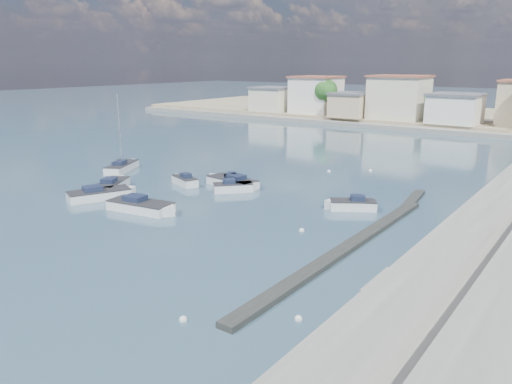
% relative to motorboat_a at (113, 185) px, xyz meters
% --- Properties ---
extents(ground, '(400.00, 400.00, 0.00)m').
position_rel_motorboat_a_xyz_m(ground, '(19.29, 28.64, -0.38)').
color(ground, '#2E485D').
rests_on(ground, ground).
extents(breakwater, '(2.00, 31.02, 0.35)m').
position_rel_motorboat_a_xyz_m(breakwater, '(26.20, 1.32, -0.21)').
color(breakwater, black).
rests_on(breakwater, ground).
extents(far_shore_land, '(160.00, 40.00, 1.40)m').
position_rel_motorboat_a_xyz_m(far_shore_land, '(19.29, 80.64, 0.32)').
color(far_shore_land, gray).
rests_on(far_shore_land, ground).
extents(far_shore_quay, '(160.00, 2.50, 0.80)m').
position_rel_motorboat_a_xyz_m(far_shore_quay, '(19.29, 59.64, 0.02)').
color(far_shore_quay, slate).
rests_on(far_shore_quay, ground).
extents(motorboat_a, '(4.20, 5.37, 1.48)m').
position_rel_motorboat_a_xyz_m(motorboat_a, '(0.00, 0.00, 0.00)').
color(motorboat_a, silver).
rests_on(motorboat_a, ground).
extents(motorboat_b, '(3.69, 3.82, 1.48)m').
position_rel_motorboat_a_xyz_m(motorboat_b, '(10.46, 6.43, -0.00)').
color(motorboat_b, silver).
rests_on(motorboat_b, ground).
extents(motorboat_c, '(6.49, 3.04, 1.48)m').
position_rel_motorboat_a_xyz_m(motorboat_c, '(8.61, 7.98, 0.00)').
color(motorboat_c, silver).
rests_on(motorboat_c, ground).
extents(motorboat_d, '(4.11, 3.40, 1.48)m').
position_rel_motorboat_a_xyz_m(motorboat_d, '(22.27, 7.42, -0.00)').
color(motorboat_d, silver).
rests_on(motorboat_d, ground).
extents(motorboat_e, '(4.25, 6.14, 1.48)m').
position_rel_motorboat_a_xyz_m(motorboat_e, '(2.15, -2.83, -0.00)').
color(motorboat_e, silver).
rests_on(motorboat_e, ground).
extents(motorboat_f, '(3.97, 2.58, 1.48)m').
position_rel_motorboat_a_xyz_m(motorboat_f, '(4.41, 5.58, -0.00)').
color(motorboat_f, silver).
rests_on(motorboat_f, ground).
extents(motorboat_g, '(3.72, 3.90, 1.48)m').
position_rel_motorboat_a_xyz_m(motorboat_g, '(8.89, 7.91, 0.00)').
color(motorboat_g, silver).
rests_on(motorboat_g, ground).
extents(motorboat_h, '(6.54, 3.14, 1.48)m').
position_rel_motorboat_a_xyz_m(motorboat_h, '(8.36, -3.37, -0.00)').
color(motorboat_h, silver).
rests_on(motorboat_h, ground).
extents(sailboat, '(4.26, 6.05, 9.00)m').
position_rel_motorboat_a_xyz_m(sailboat, '(-6.29, 6.47, 0.04)').
color(sailboat, silver).
rests_on(sailboat, ground).
extents(mooring_buoys, '(19.04, 38.08, 0.41)m').
position_rel_motorboat_a_xyz_m(mooring_buoys, '(22.96, 3.92, -0.33)').
color(mooring_buoys, silver).
rests_on(mooring_buoys, ground).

